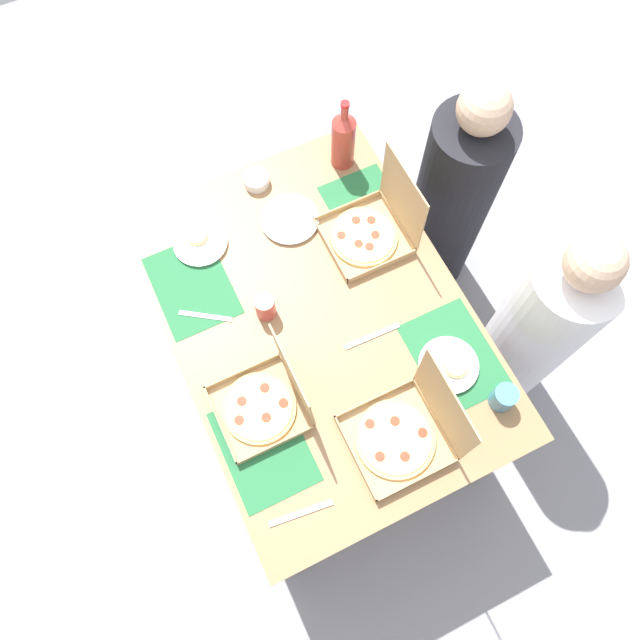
{
  "coord_description": "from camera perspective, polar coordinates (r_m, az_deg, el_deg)",
  "views": [
    {
      "loc": [
        0.73,
        -0.35,
        2.77
      ],
      "look_at": [
        0.0,
        0.0,
        0.77
      ],
      "focal_mm": 34.61,
      "sensor_mm": 36.0,
      "label": 1
    }
  ],
  "objects": [
    {
      "name": "placemat_near_right",
      "position": [
        2.05,
        -5.2,
        -11.57
      ],
      "size": [
        0.36,
        0.26,
        0.0
      ],
      "primitive_type": "cube",
      "color": "#236638",
      "rests_on": "dining_table"
    },
    {
      "name": "ground_plane",
      "position": [
        2.89,
        0.0,
        -5.71
      ],
      "size": [
        6.0,
        6.0,
        0.0
      ],
      "primitive_type": "plane",
      "color": "gray"
    },
    {
      "name": "plate_middle",
      "position": [
        2.34,
        -2.81,
        9.29
      ],
      "size": [
        0.22,
        0.22,
        0.02
      ],
      "color": "white",
      "rests_on": "dining_table"
    },
    {
      "name": "placemat_far_left",
      "position": [
        2.37,
        4.47,
        9.98
      ],
      "size": [
        0.36,
        0.26,
        0.0
      ],
      "primitive_type": "cube",
      "color": "#236638",
      "rests_on": "dining_table"
    },
    {
      "name": "diner_right_seat",
      "position": [
        2.53,
        19.17,
        -0.93
      ],
      "size": [
        0.32,
        0.32,
        1.21
      ],
      "color": "white",
      "rests_on": "ground_plane"
    },
    {
      "name": "cup_red",
      "position": [
        2.11,
        16.6,
        -6.88
      ],
      "size": [
        0.08,
        0.08,
        0.09
      ],
      "primitive_type": "cylinder",
      "color": "teal",
      "rests_on": "dining_table"
    },
    {
      "name": "condiment_bowl",
      "position": [
        2.43,
        -5.91,
        12.75
      ],
      "size": [
        0.1,
        0.1,
        0.04
      ],
      "primitive_type": "cylinder",
      "color": "white",
      "rests_on": "dining_table"
    },
    {
      "name": "pizza_box_center",
      "position": [
        2.28,
        4.86,
        8.46
      ],
      "size": [
        0.29,
        0.29,
        0.32
      ],
      "color": "tan",
      "rests_on": "dining_table"
    },
    {
      "name": "fork_by_far_right",
      "position": [
        2.2,
        -10.53,
        0.36
      ],
      "size": [
        0.12,
        0.17,
        0.0
      ],
      "primitive_type": "cube",
      "rotation": [
        0.0,
        0.0,
        0.98
      ],
      "color": "#B7B7BC",
      "rests_on": "dining_table"
    },
    {
      "name": "knife_by_near_left",
      "position": [
        2.01,
        -1.77,
        -17.41
      ],
      "size": [
        0.04,
        0.21,
        0.0
      ],
      "primitive_type": "cube",
      "rotation": [
        0.0,
        0.0,
        4.59
      ],
      "color": "#B7B7BC",
      "rests_on": "dining_table"
    },
    {
      "name": "soda_bottle",
      "position": [
        2.39,
        2.16,
        16.38
      ],
      "size": [
        0.09,
        0.09,
        0.32
      ],
      "color": "#B2382D",
      "rests_on": "dining_table"
    },
    {
      "name": "pizza_box_corner_right",
      "position": [
        2.03,
        -4.96,
        -7.5
      ],
      "size": [
        0.28,
        0.28,
        0.31
      ],
      "color": "tan",
      "rests_on": "dining_table"
    },
    {
      "name": "pizza_box_edge_far",
      "position": [
        2.01,
        7.94,
        -10.21
      ],
      "size": [
        0.3,
        0.3,
        0.33
      ],
      "color": "tan",
      "rests_on": "dining_table"
    },
    {
      "name": "knife_by_near_right",
      "position": [
        2.15,
        4.81,
        -1.51
      ],
      "size": [
        0.02,
        0.21,
        0.0
      ],
      "primitive_type": "cube",
      "rotation": [
        0.0,
        0.0,
        4.68
      ],
      "color": "#B7B7BC",
      "rests_on": "dining_table"
    },
    {
      "name": "placemat_far_right",
      "position": [
        2.17,
        12.28,
        -3.26
      ],
      "size": [
        0.36,
        0.26,
        0.0
      ],
      "primitive_type": "cube",
      "color": "#236638",
      "rests_on": "dining_table"
    },
    {
      "name": "dining_table",
      "position": [
        2.27,
        0.0,
        -1.05
      ],
      "size": [
        1.42,
        1.01,
        0.77
      ],
      "color": "#3F3328",
      "rests_on": "ground_plane"
    },
    {
      "name": "diner_left_seat",
      "position": [
        2.7,
        11.98,
        10.56
      ],
      "size": [
        0.32,
        0.32,
        1.22
      ],
      "color": "black",
      "rests_on": "ground_plane"
    },
    {
      "name": "cup_spare",
      "position": [
        2.14,
        -5.09,
        1.22
      ],
      "size": [
        0.07,
        0.07,
        0.1
      ],
      "primitive_type": "cylinder",
      "color": "#BF4742",
      "rests_on": "dining_table"
    },
    {
      "name": "plate_far_right",
      "position": [
        2.33,
        -11.02,
        7.08
      ],
      "size": [
        0.2,
        0.2,
        0.03
      ],
      "color": "white",
      "rests_on": "dining_table"
    },
    {
      "name": "plate_near_right",
      "position": [
        2.14,
        11.84,
        -4.13
      ],
      "size": [
        0.21,
        0.21,
        0.03
      ],
      "color": "white",
      "rests_on": "dining_table"
    },
    {
      "name": "placemat_near_left",
      "position": [
        2.26,
        -11.75,
        3.13
      ],
      "size": [
        0.36,
        0.26,
        0.0
      ],
      "primitive_type": "cube",
      "color": "#236638",
      "rests_on": "dining_table"
    }
  ]
}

